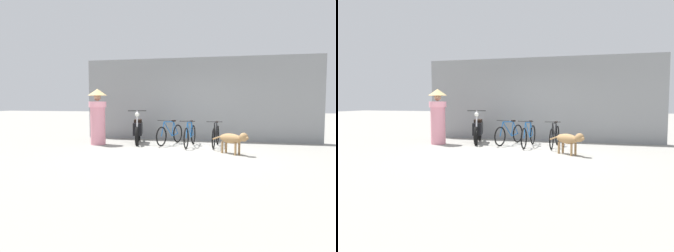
# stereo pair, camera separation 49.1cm
# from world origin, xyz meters

# --- Properties ---
(ground_plane) EXTENTS (60.00, 60.00, 0.00)m
(ground_plane) POSITION_xyz_m (0.00, 0.00, 0.00)
(ground_plane) COLOR gray
(shop_wall_back) EXTENTS (8.17, 0.20, 2.87)m
(shop_wall_back) POSITION_xyz_m (0.00, 2.95, 1.43)
(shop_wall_back) COLOR gray
(shop_wall_back) RESTS_ON ground
(bicycle_0) EXTENTS (0.58, 1.60, 0.79)m
(bicycle_0) POSITION_xyz_m (-0.69, 1.68, 0.33)
(bicycle_0) COLOR black
(bicycle_0) RESTS_ON ground
(bicycle_1) EXTENTS (0.46, 1.71, 0.80)m
(bicycle_1) POSITION_xyz_m (0.00, 1.40, 0.33)
(bicycle_1) COLOR black
(bicycle_1) RESTS_ON ground
(bicycle_2) EXTENTS (0.46, 1.66, 0.79)m
(bicycle_2) POSITION_xyz_m (0.77, 1.51, 0.33)
(bicycle_2) COLOR black
(bicycle_2) RESTS_ON ground
(motorcycle) EXTENTS (0.67, 1.78, 1.08)m
(motorcycle) POSITION_xyz_m (-1.78, 1.72, 0.43)
(motorcycle) COLOR black
(motorcycle) RESTS_ON ground
(stray_dog) EXTENTS (1.00, 0.87, 0.59)m
(stray_dog) POSITION_xyz_m (1.34, 0.17, 0.40)
(stray_dog) COLOR #997247
(stray_dog) RESTS_ON ground
(person_in_robes) EXTENTS (0.82, 0.82, 1.76)m
(person_in_robes) POSITION_xyz_m (-2.90, 1.10, 0.94)
(person_in_robes) COLOR pink
(person_in_robes) RESTS_ON ground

